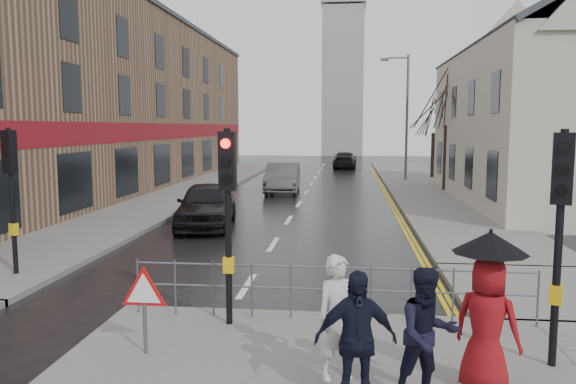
% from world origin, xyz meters
% --- Properties ---
extents(ground, '(120.00, 120.00, 0.00)m').
position_xyz_m(ground, '(0.00, 0.00, 0.00)').
color(ground, black).
rests_on(ground, ground).
extents(left_pavement, '(4.00, 44.00, 0.14)m').
position_xyz_m(left_pavement, '(-6.50, 23.00, 0.07)').
color(left_pavement, '#605E5B').
rests_on(left_pavement, ground).
extents(right_pavement, '(4.00, 40.00, 0.14)m').
position_xyz_m(right_pavement, '(6.50, 25.00, 0.07)').
color(right_pavement, '#605E5B').
rests_on(right_pavement, ground).
extents(pavement_bridge_right, '(4.00, 4.20, 0.14)m').
position_xyz_m(pavement_bridge_right, '(6.50, 3.00, 0.07)').
color(pavement_bridge_right, '#605E5B').
rests_on(pavement_bridge_right, ground).
extents(building_left_terrace, '(8.00, 42.00, 10.00)m').
position_xyz_m(building_left_terrace, '(-12.00, 22.00, 5.00)').
color(building_left_terrace, '#88674E').
rests_on(building_left_terrace, ground).
extents(building_right_cream, '(9.00, 16.40, 10.10)m').
position_xyz_m(building_right_cream, '(12.00, 18.00, 4.78)').
color(building_right_cream, beige).
rests_on(building_right_cream, ground).
extents(church_tower, '(5.00, 5.00, 18.00)m').
position_xyz_m(church_tower, '(1.50, 62.00, 9.00)').
color(church_tower, '#92959A').
rests_on(church_tower, ground).
extents(traffic_signal_near_left, '(0.28, 0.27, 3.40)m').
position_xyz_m(traffic_signal_near_left, '(0.20, 0.20, 2.46)').
color(traffic_signal_near_left, black).
rests_on(traffic_signal_near_left, near_pavement).
extents(traffic_signal_near_right, '(0.34, 0.33, 3.40)m').
position_xyz_m(traffic_signal_near_right, '(5.20, -1.00, 2.46)').
color(traffic_signal_near_right, black).
rests_on(traffic_signal_near_right, near_pavement).
extents(traffic_signal_far_left, '(0.34, 0.33, 3.40)m').
position_xyz_m(traffic_signal_far_left, '(-5.50, 3.00, 2.46)').
color(traffic_signal_far_left, black).
rests_on(traffic_signal_far_left, left_pavement).
extents(guard_railing_front, '(7.14, 0.04, 1.00)m').
position_xyz_m(guard_railing_front, '(1.95, 0.60, 0.86)').
color(guard_railing_front, '#595B5E').
rests_on(guard_railing_front, near_pavement).
extents(warning_sign, '(0.80, 0.07, 1.35)m').
position_xyz_m(warning_sign, '(-0.80, -1.21, 1.04)').
color(warning_sign, '#595B5E').
rests_on(warning_sign, near_pavement).
extents(street_lamp, '(1.83, 0.25, 8.00)m').
position_xyz_m(street_lamp, '(5.82, 28.00, 4.71)').
color(street_lamp, '#595B5E').
rests_on(street_lamp, right_pavement).
extents(tree_near, '(2.40, 2.40, 6.58)m').
position_xyz_m(tree_near, '(7.50, 22.00, 5.14)').
color(tree_near, '#33241C').
rests_on(tree_near, right_pavement).
extents(tree_far, '(2.40, 2.40, 5.64)m').
position_xyz_m(tree_far, '(8.00, 30.00, 4.42)').
color(tree_far, '#33241C').
rests_on(tree_far, right_pavement).
extents(pedestrian_a, '(0.74, 0.64, 1.72)m').
position_xyz_m(pedestrian_a, '(2.13, -1.75, 1.00)').
color(pedestrian_a, beige).
rests_on(pedestrian_a, near_pavement).
extents(pedestrian_b, '(0.98, 0.86, 1.71)m').
position_xyz_m(pedestrian_b, '(3.24, -2.26, 0.99)').
color(pedestrian_b, black).
rests_on(pedestrian_b, near_pavement).
extents(pedestrian_with_umbrella, '(1.03, 0.96, 2.11)m').
position_xyz_m(pedestrian_with_umbrella, '(4.04, -1.91, 1.28)').
color(pedestrian_with_umbrella, maroon).
rests_on(pedestrian_with_umbrella, near_pavement).
extents(pedestrian_d, '(1.08, 0.61, 1.73)m').
position_xyz_m(pedestrian_d, '(2.35, -2.56, 1.01)').
color(pedestrian_d, black).
rests_on(pedestrian_d, near_pavement).
extents(car_parked, '(2.52, 4.93, 1.61)m').
position_xyz_m(car_parked, '(-2.75, 10.20, 0.80)').
color(car_parked, black).
rests_on(car_parked, ground).
extents(car_mid, '(1.92, 4.96, 1.61)m').
position_xyz_m(car_mid, '(-1.27, 21.01, 0.81)').
color(car_mid, '#45484A').
rests_on(car_mid, ground).
extents(car_far, '(2.07, 4.86, 1.40)m').
position_xyz_m(car_far, '(1.97, 39.38, 0.70)').
color(car_far, black).
rests_on(car_far, ground).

